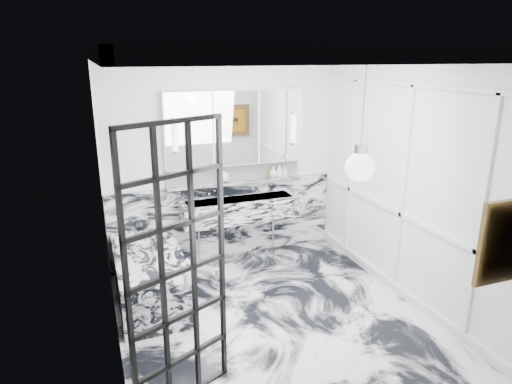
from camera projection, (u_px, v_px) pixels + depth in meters
name	position (u px, v px, depth m)	size (l,w,h in m)	color
floor	(272.00, 317.00, 4.98)	(3.60, 3.60, 0.00)	silver
ceiling	(275.00, 49.00, 4.17)	(3.60, 3.60, 0.00)	white
wall_back	(223.00, 158.00, 6.19)	(3.60, 3.60, 0.00)	white
wall_front	(379.00, 272.00, 2.96)	(3.60, 3.60, 0.00)	white
wall_left	(107.00, 214.00, 4.04)	(3.60, 3.60, 0.00)	white
wall_right	(405.00, 181.00, 5.11)	(3.60, 3.60, 0.00)	white
marble_clad_back	(225.00, 220.00, 6.42)	(3.18, 0.05, 1.05)	silver
marble_clad_left	(109.00, 220.00, 4.07)	(0.02, 3.56, 2.68)	silver
panel_molding	(403.00, 189.00, 5.13)	(0.03, 3.40, 2.30)	white
soap_bottle_a	(279.00, 170.00, 6.44)	(0.07, 0.07, 0.19)	#8C5919
soap_bottle_b	(284.00, 171.00, 6.47)	(0.07, 0.07, 0.15)	#4C4C51
soap_bottle_c	(273.00, 172.00, 6.41)	(0.12, 0.12, 0.16)	silver
face_pot	(223.00, 177.00, 6.17)	(0.16, 0.16, 0.16)	white
amber_bottle	(270.00, 174.00, 6.40)	(0.04, 0.04, 0.10)	#8C5919
flower_vase	(187.00, 278.00, 4.57)	(0.08, 0.08, 0.12)	silver
crittall_door	(179.00, 272.00, 3.49)	(0.88, 0.04, 2.31)	black
pendant_light	(360.00, 167.00, 3.36)	(0.22, 0.22, 0.22)	white
trough_sink	(240.00, 209.00, 6.21)	(1.60, 0.45, 0.30)	silver
ledge	(236.00, 182.00, 6.26)	(1.90, 0.14, 0.04)	silver
subway_tile	(234.00, 172.00, 6.28)	(1.90, 0.03, 0.23)	white
mirror_cabinet	(235.00, 128.00, 6.05)	(1.90, 0.16, 1.00)	white
sconce_left	(175.00, 136.00, 5.71)	(0.07, 0.07, 0.40)	white
sconce_right	(294.00, 129.00, 6.25)	(0.07, 0.07, 0.40)	white
bathtub	(150.00, 276.00, 5.31)	(0.75, 1.65, 0.55)	silver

